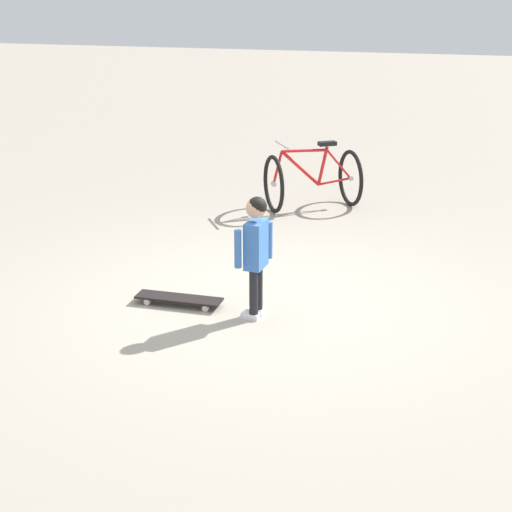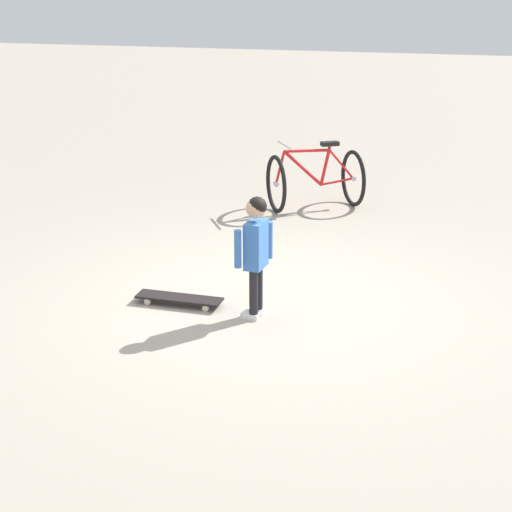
# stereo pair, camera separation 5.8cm
# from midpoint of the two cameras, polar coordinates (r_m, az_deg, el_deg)

# --- Properties ---
(ground_plane) EXTENTS (50.00, 50.00, 0.00)m
(ground_plane) POSITION_cam_midpoint_polar(r_m,az_deg,el_deg) (7.04, 0.31, -3.24)
(ground_plane) COLOR #9E9384
(child_person) EXTENTS (0.36, 0.24, 1.06)m
(child_person) POSITION_cam_midpoint_polar(r_m,az_deg,el_deg) (6.47, -0.27, 0.89)
(child_person) COLOR black
(child_person) RESTS_ON ground
(skateboard) EXTENTS (0.20, 0.78, 0.07)m
(skateboard) POSITION_cam_midpoint_polar(r_m,az_deg,el_deg) (6.96, -5.87, -3.11)
(skateboard) COLOR black
(skateboard) RESTS_ON ground
(bicycle_near) EXTENTS (1.18, 1.28, 0.85)m
(bicycle_near) POSITION_cam_midpoint_polar(r_m,az_deg,el_deg) (9.76, 3.98, 5.61)
(bicycle_near) COLOR black
(bicycle_near) RESTS_ON ground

